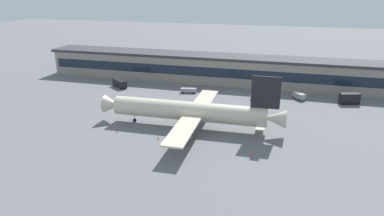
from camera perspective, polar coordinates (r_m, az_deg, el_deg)
The scene contains 12 objects.
ground_plane at distance 108.32m, azimuth -2.24°, elevation -3.60°, with size 600.00×600.00×0.00m, color slate.
terminal_building at distance 160.26m, azimuth 4.08°, elevation 6.44°, with size 162.77×15.00×12.52m.
airliner at distance 108.28m, azimuth -0.11°, elevation -0.55°, with size 58.25×49.55×17.94m.
catering_truck at distance 143.49m, azimuth 24.33°, elevation 1.48°, with size 7.65×4.66×4.15m.
fuel_truck at distance 155.65m, azimuth -11.72°, elevation 4.00°, with size 8.46×7.16×3.35m.
pushback_tractor at distance 138.86m, azimuth 10.56°, elevation 1.83°, with size 4.91×2.81×1.75m.
crew_van at distance 142.71m, azimuth 17.07°, elevation 1.94°, with size 5.09×5.36×2.55m.
belt_loader at distance 144.75m, azimuth -0.61°, elevation 2.94°, with size 6.66×3.16×1.95m.
traffic_cone_0 at distance 108.47m, azimuth -12.21°, elevation -3.84°, with size 0.52×0.52×0.65m, color #F2590C.
traffic_cone_1 at distance 115.01m, azimuth -15.42°, elevation -2.72°, with size 0.56×0.56×0.70m, color #F2590C.
traffic_cone_2 at distance 94.31m, azimuth 9.79°, elevation -7.36°, with size 0.54×0.54×0.68m, color #F2590C.
traffic_cone_3 at distance 102.42m, azimuth -5.54°, elevation -4.88°, with size 0.60×0.60×0.75m, color #F2590C.
Camera 1 is at (30.64, -94.74, 42.65)m, focal length 32.60 mm.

